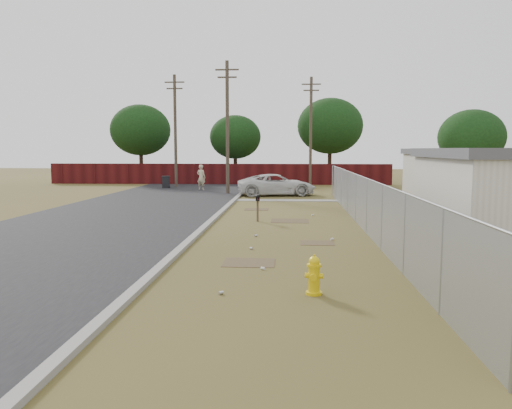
# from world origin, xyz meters

# --- Properties ---
(ground) EXTENTS (120.00, 120.00, 0.00)m
(ground) POSITION_xyz_m (0.00, 0.00, 0.00)
(ground) COLOR brown
(ground) RESTS_ON ground
(street) EXTENTS (15.10, 60.00, 0.12)m
(street) POSITION_xyz_m (-6.76, 8.05, 0.02)
(street) COLOR black
(street) RESTS_ON ground
(chainlink_fence) EXTENTS (0.10, 27.06, 2.02)m
(chainlink_fence) POSITION_xyz_m (3.12, 1.03, 0.80)
(chainlink_fence) COLOR gray
(chainlink_fence) RESTS_ON ground
(privacy_fence) EXTENTS (30.00, 0.12, 1.80)m
(privacy_fence) POSITION_xyz_m (-6.00, 25.00, 0.90)
(privacy_fence) COLOR #420E0F
(privacy_fence) RESTS_ON ground
(utility_poles) EXTENTS (12.60, 8.24, 9.00)m
(utility_poles) POSITION_xyz_m (-3.67, 20.67, 4.69)
(utility_poles) COLOR #473B2F
(utility_poles) RESTS_ON ground
(horizon_trees) EXTENTS (33.32, 31.94, 7.78)m
(horizon_trees) POSITION_xyz_m (0.84, 23.56, 4.63)
(horizon_trees) COLOR black
(horizon_trees) RESTS_ON ground
(fire_hydrant) EXTENTS (0.40, 0.41, 0.86)m
(fire_hydrant) POSITION_xyz_m (0.82, -7.86, 0.40)
(fire_hydrant) COLOR #E0BF0B
(fire_hydrant) RESTS_ON ground
(mailbox) EXTENTS (0.21, 0.50, 1.15)m
(mailbox) POSITION_xyz_m (-1.07, 2.78, 0.91)
(mailbox) COLOR brown
(mailbox) RESTS_ON ground
(pickup_truck) EXTENTS (5.51, 3.34, 1.43)m
(pickup_truck) POSITION_xyz_m (-0.59, 14.77, 0.71)
(pickup_truck) COLOR silver
(pickup_truck) RESTS_ON ground
(pedestrian) EXTENTS (0.82, 0.68, 1.92)m
(pedestrian) POSITION_xyz_m (-6.35, 18.76, 0.96)
(pedestrian) COLOR #C1B68E
(pedestrian) RESTS_ON ground
(trash_bin) EXTENTS (0.72, 0.72, 0.95)m
(trash_bin) POSITION_xyz_m (-9.48, 20.51, 0.49)
(trash_bin) COLOR black
(trash_bin) RESTS_ON ground
(scattered_litter) EXTENTS (3.00, 12.82, 0.07)m
(scattered_litter) POSITION_xyz_m (-0.04, -2.44, 0.04)
(scattered_litter) COLOR silver
(scattered_litter) RESTS_ON ground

